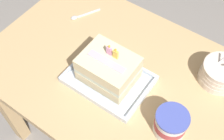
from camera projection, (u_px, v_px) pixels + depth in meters
The scene contains 7 objects.
ground_plane at pixel (114, 137), 1.70m from camera, with size 8.00×8.00×0.00m, color gray.
dining_table at pixel (115, 84), 1.22m from camera, with size 1.01×0.70×0.70m.
foil_tray at pixel (109, 79), 1.09m from camera, with size 0.30×0.22×0.02m.
birthday_cake at pixel (109, 68), 1.03m from camera, with size 0.19×0.15×0.15m.
bowl_stack at pixel (220, 73), 1.07m from camera, with size 0.15×0.15×0.15m.
ice_cream_tub at pixel (171, 123), 0.94m from camera, with size 0.11×0.11×0.10m.
serving_spoon_near_tray at pixel (79, 16), 1.28m from camera, with size 0.08×0.13×0.01m.
Camera 1 is at (0.36, -0.54, 1.62)m, focal length 46.73 mm.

